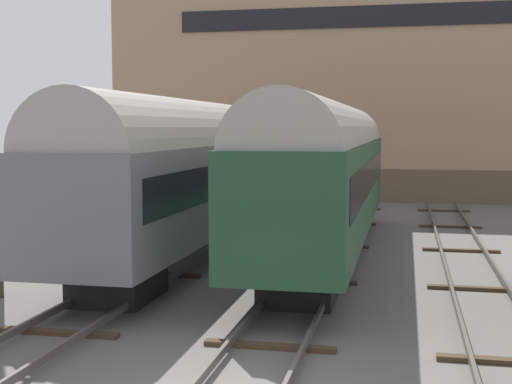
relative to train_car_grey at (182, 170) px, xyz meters
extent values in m
cube|color=#4C4742|center=(0.72, -11.39, -2.76)|extent=(0.08, 60.00, 0.16)
cube|color=#3D2D1E|center=(0.00, -8.39, -2.89)|extent=(2.60, 0.24, 0.10)
cube|color=#3D2D1E|center=(0.00, -2.39, -2.89)|extent=(2.60, 0.24, 0.10)
cube|color=#3D2D1E|center=(0.00, 3.61, -2.89)|extent=(2.60, 0.24, 0.10)
cube|color=#3D2D1E|center=(0.00, 9.61, -2.89)|extent=(2.60, 0.24, 0.10)
cube|color=#3D2D1E|center=(0.00, 15.61, -2.89)|extent=(2.60, 0.24, 0.10)
cube|color=#3D2D1E|center=(4.45, -8.39, -2.89)|extent=(2.60, 0.24, 0.10)
cube|color=#3D2D1E|center=(4.45, -2.39, -2.89)|extent=(2.60, 0.24, 0.10)
cube|color=#3D2D1E|center=(4.45, 3.61, -2.89)|extent=(2.60, 0.24, 0.10)
cube|color=#3D2D1E|center=(4.45, 9.61, -2.89)|extent=(2.60, 0.24, 0.10)
cube|color=#3D2D1E|center=(4.45, 15.61, -2.89)|extent=(2.60, 0.24, 0.10)
cube|color=#3D2D1E|center=(8.91, -8.39, -2.89)|extent=(2.60, 0.24, 0.10)
cube|color=#3D2D1E|center=(8.91, -2.39, -2.89)|extent=(2.60, 0.24, 0.10)
cube|color=#3D2D1E|center=(8.91, 3.61, -2.89)|extent=(2.60, 0.24, 0.10)
cube|color=#3D2D1E|center=(8.91, 9.61, -2.89)|extent=(2.60, 0.24, 0.10)
cube|color=#3D2D1E|center=(8.91, 15.61, -2.89)|extent=(2.60, 0.24, 0.10)
cube|color=black|center=(0.00, 5.25, -2.44)|extent=(1.80, 2.40, 1.00)
cube|color=black|center=(0.00, -5.25, -2.44)|extent=(1.80, 2.40, 1.00)
cube|color=slate|center=(0.00, 0.00, -0.56)|extent=(3.02, 16.16, 2.76)
cube|color=black|center=(0.00, 0.00, -0.23)|extent=(3.06, 14.86, 0.99)
cylinder|color=gray|center=(0.00, 0.00, 0.82)|extent=(2.87, 15.83, 2.87)
cube|color=black|center=(4.45, 7.94, -2.44)|extent=(1.80, 2.40, 1.00)
cube|color=black|center=(4.45, -4.40, -2.44)|extent=(1.80, 2.40, 1.00)
cube|color=#1E4228|center=(4.45, 1.77, -0.53)|extent=(2.81, 18.98, 2.82)
cube|color=black|center=(4.45, 1.77, -0.19)|extent=(2.85, 17.46, 1.01)
cylinder|color=gray|center=(4.45, 1.77, 0.88)|extent=(2.67, 18.60, 2.67)
cube|color=brown|center=(4.36, 24.95, -1.98)|extent=(30.14, 10.76, 1.91)
cube|color=#9E7F60|center=(4.36, 24.95, 7.58)|extent=(30.14, 10.76, 17.22)
cube|color=black|center=(4.36, 19.52, 7.58)|extent=(21.10, 0.10, 1.20)
camera|label=1|loc=(6.99, -21.69, 1.36)|focal=50.00mm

